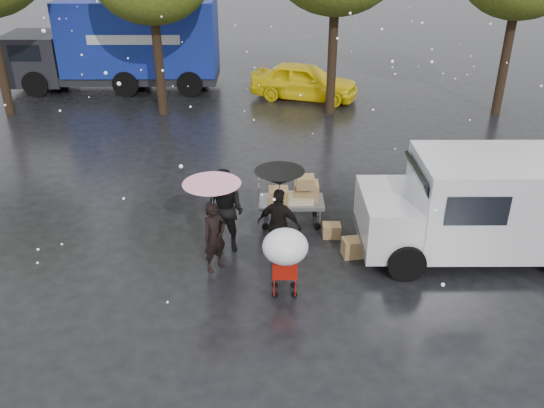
{
  "coord_description": "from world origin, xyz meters",
  "views": [
    {
      "loc": [
        0.32,
        -9.94,
        6.61
      ],
      "look_at": [
        0.38,
        1.0,
        0.96
      ],
      "focal_mm": 38.0,
      "sensor_mm": 36.0,
      "label": 1
    }
  ],
  "objects_px": {
    "person_pink": "(215,237)",
    "yellow_taxi": "(304,81)",
    "person_black": "(279,225)",
    "vendor_cart": "(295,195)",
    "blue_truck": "(120,45)",
    "shopping_cart": "(285,250)",
    "white_van": "(488,205)"
  },
  "relations": [
    {
      "from": "person_pink",
      "to": "white_van",
      "type": "relative_size",
      "value": 0.3
    },
    {
      "from": "person_black",
      "to": "shopping_cart",
      "type": "height_order",
      "value": "person_black"
    },
    {
      "from": "white_van",
      "to": "person_black",
      "type": "bearing_deg",
      "value": -177.43
    },
    {
      "from": "person_pink",
      "to": "blue_truck",
      "type": "height_order",
      "value": "blue_truck"
    },
    {
      "from": "white_van",
      "to": "yellow_taxi",
      "type": "height_order",
      "value": "white_van"
    },
    {
      "from": "shopping_cart",
      "to": "yellow_taxi",
      "type": "height_order",
      "value": "shopping_cart"
    },
    {
      "from": "vendor_cart",
      "to": "shopping_cart",
      "type": "height_order",
      "value": "shopping_cart"
    },
    {
      "from": "person_black",
      "to": "white_van",
      "type": "height_order",
      "value": "white_van"
    },
    {
      "from": "person_pink",
      "to": "shopping_cart",
      "type": "relative_size",
      "value": 1.02
    },
    {
      "from": "shopping_cart",
      "to": "blue_truck",
      "type": "relative_size",
      "value": 0.18
    },
    {
      "from": "white_van",
      "to": "blue_truck",
      "type": "height_order",
      "value": "blue_truck"
    },
    {
      "from": "blue_truck",
      "to": "person_pink",
      "type": "bearing_deg",
      "value": -70.05
    },
    {
      "from": "shopping_cart",
      "to": "blue_truck",
      "type": "xyz_separation_m",
      "value": [
        -6.21,
        14.3,
        0.69
      ]
    },
    {
      "from": "shopping_cart",
      "to": "yellow_taxi",
      "type": "relative_size",
      "value": 0.36
    },
    {
      "from": "white_van",
      "to": "blue_truck",
      "type": "relative_size",
      "value": 0.59
    },
    {
      "from": "shopping_cart",
      "to": "blue_truck",
      "type": "distance_m",
      "value": 15.61
    },
    {
      "from": "person_black",
      "to": "vendor_cart",
      "type": "xyz_separation_m",
      "value": [
        0.39,
        1.53,
        -0.08
      ]
    },
    {
      "from": "white_van",
      "to": "blue_truck",
      "type": "bearing_deg",
      "value": 129.36
    },
    {
      "from": "vendor_cart",
      "to": "shopping_cart",
      "type": "xyz_separation_m",
      "value": [
        -0.3,
        -2.9,
        0.34
      ]
    },
    {
      "from": "white_van",
      "to": "shopping_cart",
      "type": "bearing_deg",
      "value": -159.6
    },
    {
      "from": "person_pink",
      "to": "blue_truck",
      "type": "xyz_separation_m",
      "value": [
        -4.83,
        13.3,
        1.01
      ]
    },
    {
      "from": "blue_truck",
      "to": "yellow_taxi",
      "type": "bearing_deg",
      "value": -11.74
    },
    {
      "from": "person_black",
      "to": "white_van",
      "type": "bearing_deg",
      "value": -156.95
    },
    {
      "from": "person_pink",
      "to": "shopping_cart",
      "type": "distance_m",
      "value": 1.74
    },
    {
      "from": "person_black",
      "to": "vendor_cart",
      "type": "height_order",
      "value": "person_black"
    },
    {
      "from": "person_black",
      "to": "person_pink",
      "type": "bearing_deg",
      "value": 36.33
    },
    {
      "from": "person_black",
      "to": "blue_truck",
      "type": "relative_size",
      "value": 0.19
    },
    {
      "from": "shopping_cart",
      "to": "person_black",
      "type": "bearing_deg",
      "value": 93.47
    },
    {
      "from": "yellow_taxi",
      "to": "person_pink",
      "type": "bearing_deg",
      "value": -173.77
    },
    {
      "from": "vendor_cart",
      "to": "shopping_cart",
      "type": "distance_m",
      "value": 2.94
    },
    {
      "from": "person_black",
      "to": "white_van",
      "type": "xyz_separation_m",
      "value": [
        4.31,
        0.19,
        0.36
      ]
    },
    {
      "from": "person_pink",
      "to": "yellow_taxi",
      "type": "bearing_deg",
      "value": 34.86
    }
  ]
}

